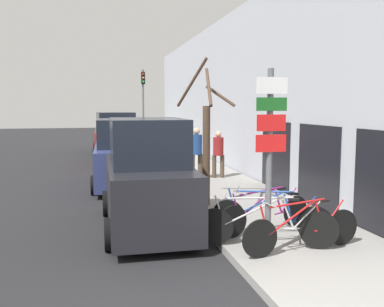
{
  "coord_description": "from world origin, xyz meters",
  "views": [
    {
      "loc": [
        -1.27,
        -3.69,
        2.73
      ],
      "look_at": [
        1.0,
        6.19,
        1.59
      ],
      "focal_mm": 40.0,
      "sensor_mm": 36.0,
      "label": 1
    }
  ],
  "objects_px": {
    "street_tree": "(206,142)",
    "traffic_light": "(143,100)",
    "pedestrian_near": "(218,151)",
    "pedestrian_far": "(196,150)",
    "parked_car_2": "(116,141)",
    "parked_car_3": "(112,134)",
    "bicycle_3": "(266,213)",
    "bicycle_2": "(270,218)",
    "bicycle_0": "(303,230)",
    "parked_car_1": "(123,156)",
    "parked_car_0": "(147,180)",
    "bicycle_1": "(266,225)",
    "signpost": "(270,151)"
  },
  "relations": [
    {
      "from": "bicycle_3",
      "to": "parked_car_0",
      "type": "distance_m",
      "value": 2.66
    },
    {
      "from": "parked_car_0",
      "to": "parked_car_1",
      "type": "relative_size",
      "value": 0.92
    },
    {
      "from": "parked_car_1",
      "to": "parked_car_3",
      "type": "xyz_separation_m",
      "value": [
        0.07,
        11.04,
        0.02
      ]
    },
    {
      "from": "bicycle_2",
      "to": "parked_car_2",
      "type": "distance_m",
      "value": 12.98
    },
    {
      "from": "parked_car_1",
      "to": "street_tree",
      "type": "bearing_deg",
      "value": -63.48
    },
    {
      "from": "parked_car_0",
      "to": "pedestrian_far",
      "type": "relative_size",
      "value": 2.38
    },
    {
      "from": "parked_car_3",
      "to": "parked_car_1",
      "type": "bearing_deg",
      "value": -89.64
    },
    {
      "from": "parked_car_1",
      "to": "parked_car_3",
      "type": "distance_m",
      "value": 11.04
    },
    {
      "from": "pedestrian_near",
      "to": "bicycle_1",
      "type": "bearing_deg",
      "value": -87.0
    },
    {
      "from": "bicycle_3",
      "to": "parked_car_1",
      "type": "relative_size",
      "value": 0.48
    },
    {
      "from": "signpost",
      "to": "parked_car_1",
      "type": "height_order",
      "value": "signpost"
    },
    {
      "from": "street_tree",
      "to": "traffic_light",
      "type": "distance_m",
      "value": 12.54
    },
    {
      "from": "bicycle_2",
      "to": "bicycle_3",
      "type": "xyz_separation_m",
      "value": [
        0.08,
        0.42,
        -0.02
      ]
    },
    {
      "from": "parked_car_0",
      "to": "pedestrian_near",
      "type": "bearing_deg",
      "value": 59.66
    },
    {
      "from": "parked_car_3",
      "to": "street_tree",
      "type": "relative_size",
      "value": 1.25
    },
    {
      "from": "bicycle_2",
      "to": "street_tree",
      "type": "height_order",
      "value": "street_tree"
    },
    {
      "from": "parked_car_1",
      "to": "street_tree",
      "type": "relative_size",
      "value": 1.22
    },
    {
      "from": "bicycle_2",
      "to": "street_tree",
      "type": "relative_size",
      "value": 0.54
    },
    {
      "from": "pedestrian_far",
      "to": "traffic_light",
      "type": "relative_size",
      "value": 0.4
    },
    {
      "from": "bicycle_1",
      "to": "parked_car_3",
      "type": "bearing_deg",
      "value": 26.59
    },
    {
      "from": "parked_car_1",
      "to": "signpost",
      "type": "bearing_deg",
      "value": -74.08
    },
    {
      "from": "bicycle_2",
      "to": "parked_car_0",
      "type": "distance_m",
      "value": 2.81
    },
    {
      "from": "bicycle_1",
      "to": "bicycle_3",
      "type": "relative_size",
      "value": 1.09
    },
    {
      "from": "bicycle_1",
      "to": "bicycle_2",
      "type": "xyz_separation_m",
      "value": [
        0.29,
        0.49,
        -0.0
      ]
    },
    {
      "from": "street_tree",
      "to": "traffic_light",
      "type": "height_order",
      "value": "traffic_light"
    },
    {
      "from": "parked_car_2",
      "to": "pedestrian_near",
      "type": "relative_size",
      "value": 2.55
    },
    {
      "from": "pedestrian_far",
      "to": "street_tree",
      "type": "distance_m",
      "value": 4.05
    },
    {
      "from": "parked_car_3",
      "to": "pedestrian_near",
      "type": "height_order",
      "value": "parked_car_3"
    },
    {
      "from": "signpost",
      "to": "bicycle_1",
      "type": "relative_size",
      "value": 1.32
    },
    {
      "from": "bicycle_2",
      "to": "parked_car_0",
      "type": "height_order",
      "value": "parked_car_0"
    },
    {
      "from": "parked_car_0",
      "to": "bicycle_3",
      "type": "bearing_deg",
      "value": -28.08
    },
    {
      "from": "parked_car_0",
      "to": "parked_car_3",
      "type": "bearing_deg",
      "value": 90.94
    },
    {
      "from": "bicycle_3",
      "to": "parked_car_2",
      "type": "height_order",
      "value": "parked_car_2"
    },
    {
      "from": "parked_car_2",
      "to": "parked_car_3",
      "type": "bearing_deg",
      "value": 87.0
    },
    {
      "from": "signpost",
      "to": "pedestrian_near",
      "type": "relative_size",
      "value": 1.91
    },
    {
      "from": "bicycle_1",
      "to": "parked_car_3",
      "type": "relative_size",
      "value": 0.51
    },
    {
      "from": "parked_car_3",
      "to": "street_tree",
      "type": "xyz_separation_m",
      "value": [
        1.78,
        -15.08,
        0.74
      ]
    },
    {
      "from": "bicycle_0",
      "to": "pedestrian_near",
      "type": "xyz_separation_m",
      "value": [
        0.77,
        7.9,
        0.57
      ]
    },
    {
      "from": "bicycle_1",
      "to": "pedestrian_far",
      "type": "xyz_separation_m",
      "value": [
        0.47,
        7.42,
        0.63
      ]
    },
    {
      "from": "bicycle_3",
      "to": "pedestrian_near",
      "type": "relative_size",
      "value": 1.33
    },
    {
      "from": "bicycle_1",
      "to": "street_tree",
      "type": "relative_size",
      "value": 0.64
    },
    {
      "from": "signpost",
      "to": "parked_car_3",
      "type": "distance_m",
      "value": 19.02
    },
    {
      "from": "bicycle_0",
      "to": "parked_car_2",
      "type": "xyz_separation_m",
      "value": [
        -2.58,
        13.62,
        0.53
      ]
    },
    {
      "from": "bicycle_2",
      "to": "bicycle_3",
      "type": "relative_size",
      "value": 0.92
    },
    {
      "from": "pedestrian_near",
      "to": "pedestrian_far",
      "type": "xyz_separation_m",
      "value": [
        -0.83,
        -0.11,
        0.07
      ]
    },
    {
      "from": "traffic_light",
      "to": "parked_car_3",
      "type": "bearing_deg",
      "value": 121.63
    },
    {
      "from": "bicycle_2",
      "to": "pedestrian_far",
      "type": "bearing_deg",
      "value": 30.24
    },
    {
      "from": "parked_car_1",
      "to": "traffic_light",
      "type": "bearing_deg",
      "value": 80.63
    },
    {
      "from": "bicycle_3",
      "to": "parked_car_1",
      "type": "distance_m",
      "value": 7.07
    },
    {
      "from": "street_tree",
      "to": "bicycle_3",
      "type": "bearing_deg",
      "value": -76.96
    }
  ]
}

